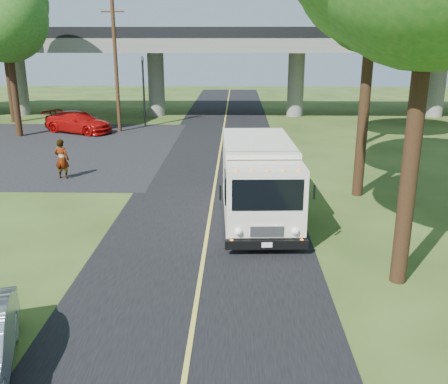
{
  "coord_description": "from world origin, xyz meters",
  "views": [
    {
      "loc": [
        1.0,
        -11.66,
        6.46
      ],
      "look_at": [
        0.59,
        4.08,
        1.6
      ],
      "focal_mm": 40.0,
      "sensor_mm": 36.0,
      "label": 1
    }
  ],
  "objects_px": {
    "tree_right_far": "(377,6)",
    "red_sedan": "(78,122)",
    "traffic_signal": "(143,84)",
    "utility_pole": "(116,66)",
    "step_van": "(258,178)",
    "pedestrian": "(62,159)",
    "tree_left_lot": "(7,15)",
    "tree_left_far": "(4,25)"
  },
  "relations": [
    {
      "from": "utility_pole",
      "to": "tree_left_lot",
      "type": "distance_m",
      "value": 7.43
    },
    {
      "from": "step_van",
      "to": "red_sedan",
      "type": "relative_size",
      "value": 1.35
    },
    {
      "from": "traffic_signal",
      "to": "pedestrian",
      "type": "xyz_separation_m",
      "value": [
        -1.33,
        -14.74,
        -2.24
      ]
    },
    {
      "from": "tree_right_far",
      "to": "tree_left_lot",
      "type": "distance_m",
      "value": 23.09
    },
    {
      "from": "step_van",
      "to": "pedestrian",
      "type": "height_order",
      "value": "step_van"
    },
    {
      "from": "tree_right_far",
      "to": "step_van",
      "type": "xyz_separation_m",
      "value": [
        -7.41,
        -13.93,
        -6.74
      ]
    },
    {
      "from": "traffic_signal",
      "to": "utility_pole",
      "type": "distance_m",
      "value": 2.86
    },
    {
      "from": "utility_pole",
      "to": "red_sedan",
      "type": "bearing_deg",
      "value": -169.45
    },
    {
      "from": "utility_pole",
      "to": "tree_left_far",
      "type": "distance_m",
      "value": 10.45
    },
    {
      "from": "pedestrian",
      "to": "red_sedan",
      "type": "bearing_deg",
      "value": -68.44
    },
    {
      "from": "tree_right_far",
      "to": "step_van",
      "type": "relative_size",
      "value": 1.58
    },
    {
      "from": "traffic_signal",
      "to": "tree_right_far",
      "type": "relative_size",
      "value": 0.47
    },
    {
      "from": "pedestrian",
      "to": "step_van",
      "type": "bearing_deg",
      "value": 157.38
    },
    {
      "from": "tree_left_far",
      "to": "red_sedan",
      "type": "distance_m",
      "value": 10.28
    },
    {
      "from": "tree_right_far",
      "to": "tree_left_far",
      "type": "bearing_deg",
      "value": 162.9
    },
    {
      "from": "traffic_signal",
      "to": "red_sedan",
      "type": "relative_size",
      "value": 1.01
    },
    {
      "from": "utility_pole",
      "to": "pedestrian",
      "type": "distance_m",
      "value": 13.25
    },
    {
      "from": "step_van",
      "to": "tree_right_far",
      "type": "bearing_deg",
      "value": 59.41
    },
    {
      "from": "tree_right_far",
      "to": "red_sedan",
      "type": "distance_m",
      "value": 21.25
    },
    {
      "from": "tree_right_far",
      "to": "red_sedan",
      "type": "relative_size",
      "value": 2.13
    },
    {
      "from": "tree_left_lot",
      "to": "red_sedan",
      "type": "distance_m",
      "value": 8.12
    },
    {
      "from": "traffic_signal",
      "to": "utility_pole",
      "type": "height_order",
      "value": "utility_pole"
    },
    {
      "from": "pedestrian",
      "to": "tree_left_lot",
      "type": "bearing_deg",
      "value": -50.77
    },
    {
      "from": "traffic_signal",
      "to": "red_sedan",
      "type": "distance_m",
      "value": 5.58
    },
    {
      "from": "tree_left_lot",
      "to": "utility_pole",
      "type": "bearing_deg",
      "value": 18.97
    },
    {
      "from": "traffic_signal",
      "to": "red_sedan",
      "type": "height_order",
      "value": "traffic_signal"
    },
    {
      "from": "tree_right_far",
      "to": "utility_pole",
      "type": "bearing_deg",
      "value": 166.0
    },
    {
      "from": "utility_pole",
      "to": "pedestrian",
      "type": "xyz_separation_m",
      "value": [
        0.17,
        -12.74,
        -3.63
      ]
    },
    {
      "from": "tree_right_far",
      "to": "traffic_signal",
      "type": "bearing_deg",
      "value": 157.93
    },
    {
      "from": "red_sedan",
      "to": "step_van",
      "type": "bearing_deg",
      "value": -120.9
    },
    {
      "from": "tree_right_far",
      "to": "tree_left_far",
      "type": "relative_size",
      "value": 1.11
    },
    {
      "from": "tree_right_far",
      "to": "red_sedan",
      "type": "height_order",
      "value": "tree_right_far"
    },
    {
      "from": "utility_pole",
      "to": "red_sedan",
      "type": "relative_size",
      "value": 1.74
    },
    {
      "from": "pedestrian",
      "to": "tree_left_far",
      "type": "bearing_deg",
      "value": -52.48
    },
    {
      "from": "tree_right_far",
      "to": "step_van",
      "type": "height_order",
      "value": "tree_right_far"
    },
    {
      "from": "tree_right_far",
      "to": "pedestrian",
      "type": "xyz_separation_m",
      "value": [
        -16.54,
        -8.57,
        -7.34
      ]
    },
    {
      "from": "utility_pole",
      "to": "tree_left_lot",
      "type": "relative_size",
      "value": 0.86
    },
    {
      "from": "pedestrian",
      "to": "tree_right_far",
      "type": "bearing_deg",
      "value": -144.8
    },
    {
      "from": "tree_left_far",
      "to": "pedestrian",
      "type": "relative_size",
      "value": 5.14
    },
    {
      "from": "red_sedan",
      "to": "pedestrian",
      "type": "height_order",
      "value": "pedestrian"
    },
    {
      "from": "red_sedan",
      "to": "pedestrian",
      "type": "bearing_deg",
      "value": -141.73
    },
    {
      "from": "tree_left_lot",
      "to": "pedestrian",
      "type": "xyz_separation_m",
      "value": [
        6.46,
        -10.57,
        -6.94
      ]
    }
  ]
}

